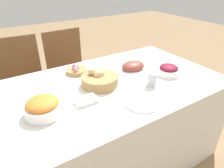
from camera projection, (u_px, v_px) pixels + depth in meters
The scene contains 15 objects.
ground_plane at pixel (110, 156), 1.87m from camera, with size 12.00×12.00×0.00m, color #937551.
dining_table at pixel (110, 124), 1.68m from camera, with size 1.72×1.00×0.78m.
chair_far_left at pixel (24, 84), 2.01m from camera, with size 0.44×0.44×0.98m.
chair_far_center at pixel (70, 72), 2.24m from camera, with size 0.44×0.44×0.98m.
bread_basket at pixel (99, 79), 1.46m from camera, with size 0.27×0.27×0.12m.
egg_basket at pixel (77, 70), 1.64m from camera, with size 0.18×0.18×0.08m.
ham_platter at pixel (133, 67), 1.70m from camera, with size 0.31×0.22×0.08m.
carrot_bowl at pixel (43, 107), 1.14m from camera, with size 0.22×0.22×0.11m.
beet_salad_bowl at pixel (168, 70), 1.60m from camera, with size 0.17×0.17×0.09m.
dinner_plate at pixel (142, 102), 1.27m from camera, with size 0.24×0.24×0.01m.
fork at pixel (124, 110), 1.20m from camera, with size 0.02×0.18×0.00m.
knife at pixel (159, 96), 1.33m from camera, with size 0.02×0.18×0.00m.
spoon at pixel (162, 95), 1.35m from camera, with size 0.02×0.18×0.00m.
drinking_cup at pixel (152, 79), 1.44m from camera, with size 0.07×0.07×0.10m.
butter_dish at pixel (86, 100), 1.26m from camera, with size 0.14×0.09×0.03m.
Camera 1 is at (-0.68, -1.11, 1.50)m, focal length 32.00 mm.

